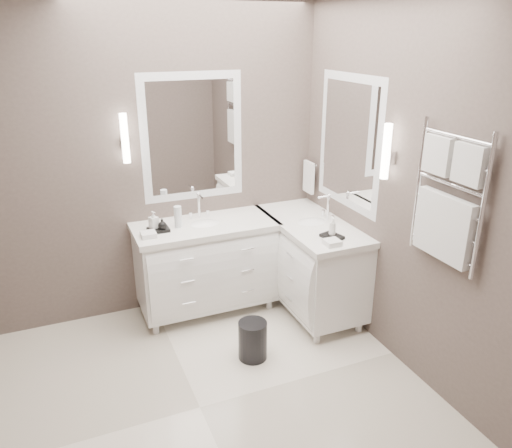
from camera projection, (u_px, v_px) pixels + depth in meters
name	position (u px, v px, depth m)	size (l,w,h in m)	color
floor	(200.00, 408.00, 3.42)	(3.20, 3.00, 0.01)	silver
wall_back	(142.00, 165.00, 4.22)	(3.20, 0.01, 2.70)	#544843
wall_front	(317.00, 377.00, 1.63)	(3.20, 0.01, 2.70)	#544843
wall_right	(411.00, 192.00, 3.51)	(0.01, 3.00, 2.70)	#544843
vanity_back	(206.00, 261.00, 4.46)	(1.24, 0.59, 0.97)	white
vanity_right	(310.00, 259.00, 4.49)	(0.59, 1.24, 0.97)	white
mirror_back	(193.00, 138.00, 4.30)	(0.90, 0.02, 1.10)	white
mirror_right	(349.00, 142.00, 4.12)	(0.02, 0.90, 1.10)	white
sconce_back	(125.00, 139.00, 4.02)	(0.06, 0.06, 0.40)	white
sconce_right	(386.00, 153.00, 3.58)	(0.06, 0.06, 0.40)	white
towel_bar_corner	(309.00, 177.00, 4.74)	(0.03, 0.22, 0.30)	white
towel_ladder	(447.00, 204.00, 3.13)	(0.06, 0.58, 0.90)	white
waste_bin	(253.00, 340.00, 3.89)	(0.22, 0.22, 0.31)	black
amenity_tray_back	(158.00, 230.00, 4.15)	(0.18, 0.13, 0.03)	black
amenity_tray_right	(332.00, 236.00, 4.02)	(0.13, 0.17, 0.03)	black
water_bottle	(178.00, 217.00, 4.21)	(0.07, 0.07, 0.19)	silver
soap_bottle_a	(153.00, 220.00, 4.13)	(0.06, 0.07, 0.14)	white
soap_bottle_b	(162.00, 224.00, 4.11)	(0.07, 0.07, 0.09)	black
soap_bottle_c	(333.00, 226.00, 3.98)	(0.06, 0.06, 0.15)	white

